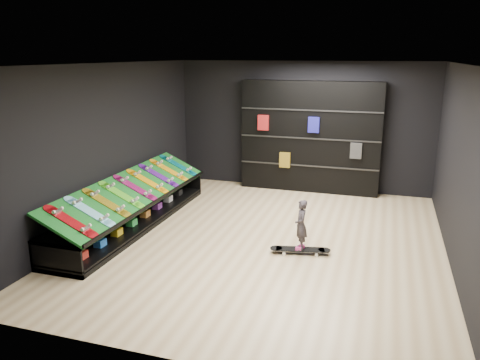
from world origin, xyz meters
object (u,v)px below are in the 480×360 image
(back_shelving, at_px, (310,137))
(child, at_px, (301,234))
(floor_skateboard, at_px, (300,251))
(display_rack, at_px, (134,212))

(back_shelving, distance_m, child, 3.85)
(back_shelving, xyz_separation_m, floor_skateboard, (0.49, -3.70, -1.23))
(back_shelving, height_order, floor_skateboard, back_shelving)
(display_rack, height_order, back_shelving, back_shelving)
(floor_skateboard, bearing_deg, display_rack, 161.46)
(display_rack, distance_m, floor_skateboard, 3.29)
(back_shelving, bearing_deg, child, -82.47)
(display_rack, distance_m, back_shelving, 4.45)
(back_shelving, bearing_deg, floor_skateboard, -82.47)
(display_rack, bearing_deg, floor_skateboard, -6.61)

